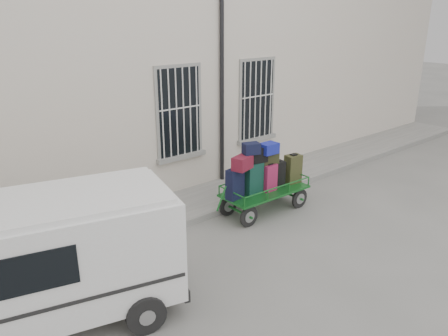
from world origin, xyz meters
name	(u,v)px	position (x,y,z in m)	size (l,w,h in m)	color
ground	(273,230)	(0.00, 0.00, 0.00)	(80.00, 80.00, 0.00)	slate
building	(141,71)	(0.00, 5.50, 3.00)	(24.00, 5.15, 6.00)	beige
sidewalk	(212,197)	(0.00, 2.20, 0.07)	(24.00, 1.70, 0.15)	slate
luggage_cart	(263,176)	(0.49, 0.83, 0.93)	(2.59, 1.04, 1.83)	black
van	(39,257)	(-4.94, 0.03, 1.18)	(4.35, 2.64, 2.05)	white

